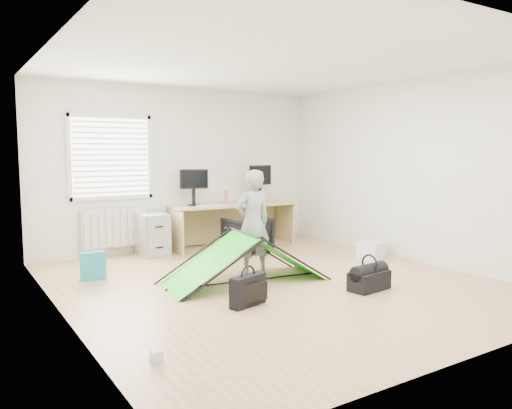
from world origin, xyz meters
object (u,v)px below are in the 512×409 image
thermos (226,197)px  storage_crate (372,250)px  desk (233,225)px  monitor_left (194,192)px  monitor_right (260,189)px  office_chair (247,234)px  duffel_bag (369,281)px  laptop_bag (248,291)px  person (253,222)px  filing_cabinet (152,234)px  kite (244,258)px

thermos → storage_crate: bearing=-54.4°
desk → monitor_left: (-0.68, 0.12, 0.59)m
monitor_right → storage_crate: size_ratio=1.12×
monitor_left → office_chair: (0.62, -0.70, -0.67)m
office_chair → duffel_bag: (0.06, -2.68, -0.18)m
thermos → storage_crate: size_ratio=0.54×
monitor_left → thermos: size_ratio=1.90×
laptop_bag → duffel_bag: laptop_bag is taller
monitor_left → storage_crate: 3.03m
person → monitor_left: bearing=-89.9°
thermos → office_chair: thermos is taller
storage_crate → laptop_bag: size_ratio=1.02×
filing_cabinet → storage_crate: (2.76, -2.05, -0.21)m
kite → duffel_bag: 1.55m
monitor_right → storage_crate: monitor_right is taller
person → laptop_bag: person is taller
filing_cabinet → monitor_left: 0.99m
thermos → duffel_bag: thermos is taller
thermos → duffel_bag: (0.12, -3.28, -0.75)m
monitor_left → office_chair: monitor_left is taller
filing_cabinet → person: (0.68, -1.91, 0.37)m
desk → laptop_bag: desk is taller
person → duffel_bag: size_ratio=2.72×
thermos → duffel_bag: size_ratio=0.47×
monitor_right → filing_cabinet: bearing=167.4°
filing_cabinet → storage_crate: 3.44m
desk → filing_cabinet: (-1.44, 0.06, -0.04)m
monitor_right → storage_crate: bearing=-80.1°
monitor_left → duffel_bag: (0.68, -3.37, -0.85)m
office_chair → monitor_right: bearing=-142.7°
desk → filing_cabinet: size_ratio=3.27×
thermos → storage_crate: thermos is taller
filing_cabinet → desk: bearing=0.3°
kite → filing_cabinet: bearing=107.6°
thermos → person: bearing=-108.7°
monitor_left → person: bearing=-75.3°
thermos → kite: bearing=-113.7°
monitor_left → monitor_right: size_ratio=0.92×
office_chair → person: (-0.69, -1.28, 0.41)m
duffel_bag → person: bearing=111.1°
desk → filing_cabinet: bearing=-179.5°
desk → kite: (-1.07, -2.14, -0.06)m
kite → laptop_bag: 0.98m
office_chair → thermos: bearing=-90.7°
duffel_bag → thermos: bearing=84.9°
kite → storage_crate: kite is taller
monitor_right → kite: (-1.62, -2.15, -0.67)m
filing_cabinet → kite: size_ratio=0.33×
thermos → laptop_bag: size_ratio=0.55×
thermos → monitor_right: bearing=-1.3°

